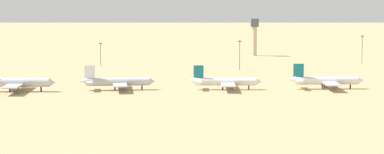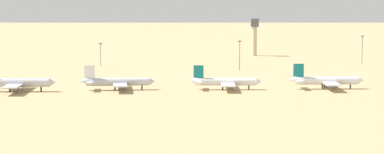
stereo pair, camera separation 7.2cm
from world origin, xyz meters
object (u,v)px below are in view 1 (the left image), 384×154
at_px(parked_jet_white_1, 117,82).
at_px(light_pole_west, 240,53).
at_px(parked_jet_teal_2, 225,82).
at_px(parked_jet_teal_3, 325,81).
at_px(parked_jet_orange_0, 13,83).
at_px(light_pole_east, 101,52).
at_px(control_tower, 254,33).
at_px(light_pole_mid, 362,48).

distance_m(parked_jet_white_1, light_pole_west, 105.23).
bearing_deg(parked_jet_white_1, parked_jet_teal_2, -4.10).
xyz_separation_m(parked_jet_white_1, parked_jet_teal_3, (94.42, 3.34, 0.08)).
bearing_deg(light_pole_west, parked_jet_white_1, -125.28).
relative_size(parked_jet_orange_0, light_pole_west, 2.31).
xyz_separation_m(light_pole_west, light_pole_east, (-79.45, 24.58, -1.61)).
relative_size(parked_jet_white_1, light_pole_west, 2.12).
xyz_separation_m(parked_jet_teal_2, control_tower, (27.88, 175.14, 11.24)).
height_order(parked_jet_white_1, control_tower, control_tower).
distance_m(parked_jet_teal_3, light_pole_east, 155.82).
xyz_separation_m(parked_jet_white_1, light_pole_east, (-18.76, 110.37, 3.99)).
height_order(light_pole_mid, light_pole_east, light_pole_mid).
height_order(parked_jet_teal_3, control_tower, control_tower).
distance_m(parked_jet_teal_3, light_pole_west, 89.25).
distance_m(parked_jet_orange_0, light_pole_mid, 220.85).
distance_m(parked_jet_teal_3, light_pole_mid, 124.44).
height_order(light_pole_west, light_pole_east, light_pole_west).
height_order(light_pole_west, light_pole_mid, light_pole_mid).
bearing_deg(parked_jet_white_1, light_pole_mid, 36.12).
height_order(parked_jet_white_1, light_pole_east, light_pole_east).
bearing_deg(control_tower, light_pole_mid, -43.08).
relative_size(parked_jet_teal_3, light_pole_east, 2.67).
distance_m(parked_jet_white_1, light_pole_mid, 181.81).
bearing_deg(parked_jet_teal_2, control_tower, 81.25).
relative_size(parked_jet_teal_3, light_pole_west, 2.16).
xyz_separation_m(parked_jet_teal_2, parked_jet_teal_3, (45.92, 2.23, 0.18)).
relative_size(parked_jet_teal_2, control_tower, 1.35).
distance_m(parked_jet_orange_0, light_pole_west, 139.93).
bearing_deg(control_tower, parked_jet_orange_0, -123.90).
distance_m(parked_jet_white_1, light_pole_east, 112.02).
bearing_deg(parked_jet_white_1, parked_jet_teal_3, -3.38).
xyz_separation_m(control_tower, light_pole_west, (-15.70, -90.47, -5.53)).
bearing_deg(light_pole_west, light_pole_east, 162.81).
relative_size(control_tower, light_pole_west, 1.52).
bearing_deg(light_pole_mid, parked_jet_white_1, -138.47).
xyz_separation_m(parked_jet_teal_2, light_pole_mid, (87.52, 119.37, 6.00)).
bearing_deg(control_tower, parked_jet_teal_2, -99.05).
bearing_deg(parked_jet_teal_2, light_pole_east, 121.91).
distance_m(parked_jet_teal_2, control_tower, 177.70).
xyz_separation_m(parked_jet_orange_0, parked_jet_teal_3, (139.94, 8.51, -0.28)).
relative_size(parked_jet_orange_0, parked_jet_white_1, 1.09).
bearing_deg(light_pole_mid, light_pole_east, -176.26).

